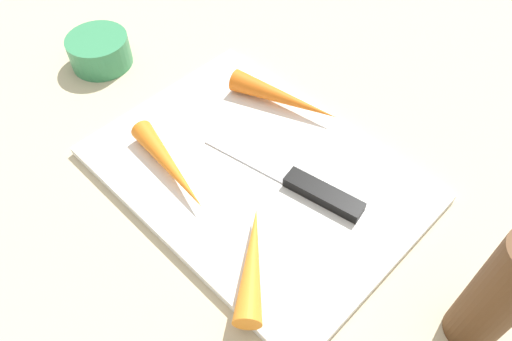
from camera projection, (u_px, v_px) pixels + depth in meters
ground_plane at (256, 177)px, 0.56m from camera, size 1.40×1.40×0.00m
cutting_board at (256, 174)px, 0.56m from camera, size 0.36×0.26×0.01m
knife at (313, 189)px, 0.53m from camera, size 0.20×0.06×0.01m
carrot_longest at (284, 98)px, 0.60m from camera, size 0.14×0.07×0.03m
carrot_shortest at (252, 262)px, 0.47m from camera, size 0.10×0.11×0.03m
carrot_medium at (170, 166)px, 0.54m from camera, size 0.14×0.05×0.03m
small_bowl at (100, 51)px, 0.67m from camera, size 0.08×0.08×0.04m
pepper_grinder at (498, 296)px, 0.39m from camera, size 0.05×0.05×0.15m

